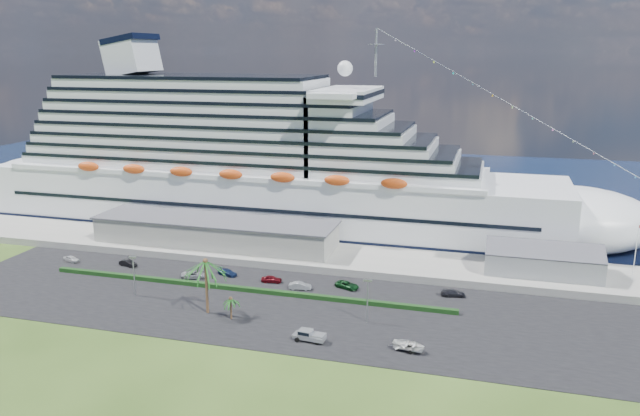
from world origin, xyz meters
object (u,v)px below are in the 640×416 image
(cruise_ship, at_px, (262,168))
(boat_trailer, at_px, (409,345))
(pickup_truck, at_px, (309,335))
(parked_car_3, at_px, (227,272))

(cruise_ship, bearing_deg, boat_trailer, -52.37)
(cruise_ship, relative_size, boat_trailer, 30.53)
(cruise_ship, distance_m, boat_trailer, 84.02)
(pickup_truck, height_order, boat_trailer, pickup_truck)
(cruise_ship, height_order, boat_trailer, cruise_ship)
(pickup_truck, bearing_deg, parked_car_3, 135.71)
(boat_trailer, bearing_deg, cruise_ship, 127.63)
(parked_car_3, relative_size, boat_trailer, 0.76)
(cruise_ship, xyz_separation_m, parked_car_3, (6.84, -40.25, -15.89))
(cruise_ship, height_order, pickup_truck, cruise_ship)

